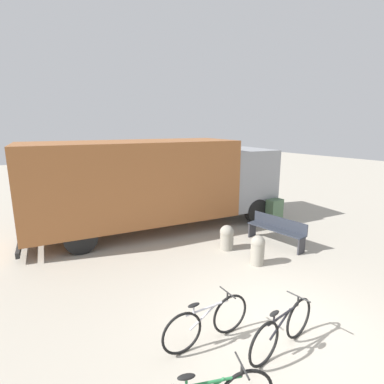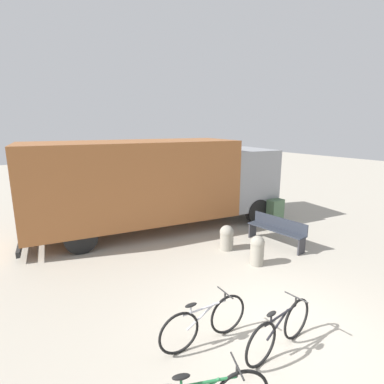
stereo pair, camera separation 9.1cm
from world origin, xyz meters
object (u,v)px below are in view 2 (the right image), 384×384
park_bench (277,229)px  bicycle_middle (204,322)px  bollard_near_bench (257,249)px  bollard_far_bench (227,237)px  bicycle_far (280,330)px  utility_box (275,212)px  delivery_truck (156,181)px

park_bench → bicycle_middle: (-4.45, -2.23, -0.11)m
bollard_near_bench → bollard_far_bench: bollard_near_bench is taller
park_bench → bicycle_far: bearing=126.0°
bicycle_middle → utility_box: (6.02, 3.65, 0.07)m
delivery_truck → bollard_near_bench: (0.84, -4.08, -1.31)m
bollard_far_bench → delivery_truck: bearing=106.4°
delivery_truck → bicycle_far: 6.76m
bicycle_far → park_bench: bearing=35.5°
delivery_truck → bicycle_far: bearing=-91.5°
delivery_truck → bicycle_middle: bearing=-101.4°
bicycle_middle → utility_box: bearing=34.9°
delivery_truck → bollard_near_bench: bearing=-69.6°
delivery_truck → bollard_far_bench: delivery_truck is taller
delivery_truck → bollard_near_bench: size_ratio=11.30×
park_bench → bicycle_middle: bearing=111.7°
bicycle_middle → park_bench: bearing=30.3°
bicycle_middle → bollard_far_bench: (2.91, 2.82, 0.00)m
bicycle_far → bicycle_middle: bearing=131.3°
park_bench → bollard_near_bench: park_bench is taller
park_bench → utility_box: utility_box is taller
park_bench → bicycle_middle: park_bench is taller
bicycle_middle → bollard_far_bench: 4.06m
bollard_far_bench → bicycle_far: bearing=-118.7°
bicycle_middle → bicycle_far: 1.24m
bicycle_far → bollard_near_bench: 3.16m
bollard_near_bench → utility_box: 3.73m
delivery_truck → park_bench: size_ratio=4.74×
bollard_far_bench → park_bench: bearing=-20.9°
park_bench → bollard_near_bench: bearing=107.9°
park_bench → bicycle_far: size_ratio=1.13×
bollard_near_bench → bollard_far_bench: (-0.00, 1.23, -0.04)m
bollard_near_bench → bicycle_far: bearing=-129.6°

